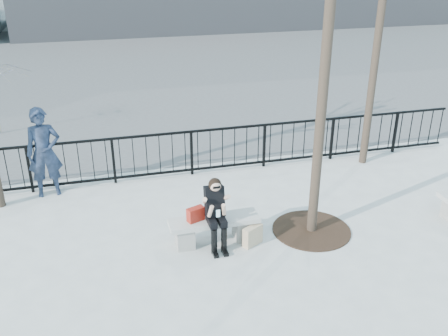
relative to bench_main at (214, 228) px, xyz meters
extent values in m
plane|color=#9E9F99|center=(0.00, 0.00, -0.30)|extent=(120.00, 120.00, 0.00)
cube|color=#474747|center=(0.00, 15.00, -0.30)|extent=(60.00, 23.00, 0.01)
cube|color=black|center=(0.00, 3.00, 0.78)|extent=(14.00, 0.05, 0.05)
cube|color=black|center=(0.00, 3.00, -0.18)|extent=(14.00, 0.05, 0.05)
cube|color=#2D2D30|center=(3.00, 21.96, 0.90)|extent=(18.00, 0.08, 2.40)
cube|color=#2D2D30|center=(20.00, 21.96, 0.90)|extent=(16.00, 0.08, 2.40)
cylinder|color=black|center=(1.90, -0.10, 3.45)|extent=(0.18, 0.18, 7.50)
cylinder|color=black|center=(4.50, 2.60, 3.20)|extent=(0.18, 0.18, 7.00)
cylinder|color=black|center=(1.90, -0.10, -0.29)|extent=(1.50, 1.50, 0.02)
cube|color=gray|center=(-0.55, 0.00, -0.10)|extent=(0.32, 0.38, 0.40)
cube|color=gray|center=(0.55, 0.00, -0.10)|extent=(0.32, 0.38, 0.40)
cube|color=#9A9691|center=(0.00, 0.00, 0.14)|extent=(1.65, 0.46, 0.09)
cube|color=maroon|center=(-0.33, 0.02, 0.32)|extent=(0.34, 0.25, 0.26)
cube|color=#D2B394|center=(0.65, -0.27, -0.11)|extent=(0.42, 0.32, 0.38)
imported|color=black|center=(-3.02, 2.80, 0.68)|extent=(0.76, 0.54, 1.97)
camera|label=1|loc=(-1.85, -7.63, 4.75)|focal=40.00mm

